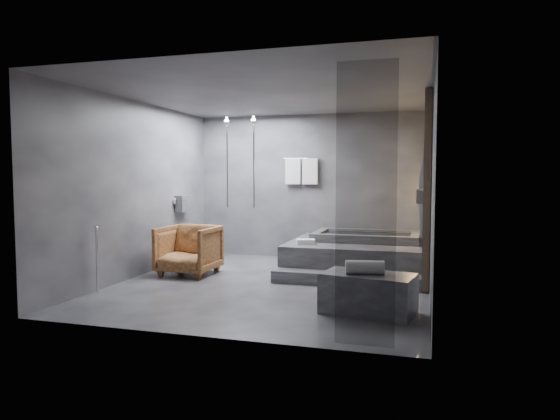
% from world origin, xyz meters
% --- Properties ---
extents(room, '(5.00, 5.04, 2.82)m').
position_xyz_m(room, '(0.40, 0.24, 1.73)').
color(room, '#2C2C2E').
rests_on(room, ground).
extents(tub_deck, '(2.20, 2.00, 0.50)m').
position_xyz_m(tub_deck, '(1.05, 1.45, 0.25)').
color(tub_deck, '#313133').
rests_on(tub_deck, ground).
extents(tub_step, '(2.20, 0.36, 0.18)m').
position_xyz_m(tub_step, '(1.05, 0.27, 0.09)').
color(tub_step, '#313133').
rests_on(tub_step, ground).
extents(concrete_bench, '(1.15, 0.77, 0.47)m').
position_xyz_m(concrete_bench, '(1.55, -1.18, 0.24)').
color(concrete_bench, '#303032').
rests_on(concrete_bench, ground).
extents(driftwood_chair, '(0.88, 0.91, 0.81)m').
position_xyz_m(driftwood_chair, '(-1.54, 0.35, 0.40)').
color(driftwood_chair, '#4E2B13').
rests_on(driftwood_chair, ground).
extents(rolled_towel, '(0.47, 0.24, 0.16)m').
position_xyz_m(rolled_towel, '(1.51, -1.21, 0.55)').
color(rolled_towel, silver).
rests_on(rolled_towel, concrete_bench).
extents(deck_towel, '(0.34, 0.29, 0.08)m').
position_xyz_m(deck_towel, '(0.30, 0.89, 0.54)').
color(deck_towel, white).
rests_on(deck_towel, tub_deck).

